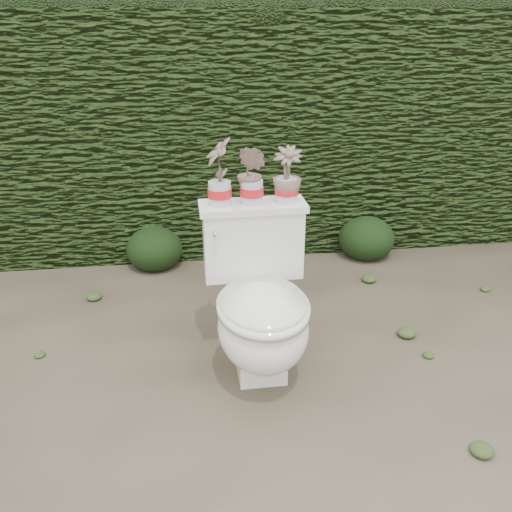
{
  "coord_description": "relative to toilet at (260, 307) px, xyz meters",
  "views": [
    {
      "loc": [
        -0.5,
        -2.32,
        1.61
      ],
      "look_at": [
        -0.19,
        -0.06,
        0.55
      ],
      "focal_mm": 38.0,
      "sensor_mm": 36.0,
      "label": 1
    }
  ],
  "objects": [
    {
      "name": "ground",
      "position": [
        0.19,
        0.2,
        -0.36
      ],
      "size": [
        60.0,
        60.0,
        0.0
      ],
      "primitive_type": "plane",
      "color": "brown",
      "rests_on": "ground"
    },
    {
      "name": "hedge",
      "position": [
        0.19,
        1.8,
        0.44
      ],
      "size": [
        8.0,
        1.0,
        1.6
      ],
      "primitive_type": "cube",
      "color": "#283F15",
      "rests_on": "ground"
    },
    {
      "name": "toilet",
      "position": [
        0.0,
        0.0,
        0.0
      ],
      "size": [
        0.5,
        0.68,
        0.78
      ],
      "rotation": [
        0.0,
        0.0,
        0.01
      ],
      "color": "white",
      "rests_on": "ground"
    },
    {
      "name": "potted_plant_left",
      "position": [
        -0.15,
        0.24,
        0.57
      ],
      "size": [
        0.12,
        0.17,
        0.3
      ],
      "primitive_type": "imported",
      "rotation": [
        0.0,
        0.0,
        4.84
      ],
      "color": "#277524",
      "rests_on": "toilet"
    },
    {
      "name": "potted_plant_center",
      "position": [
        -0.01,
        0.24,
        0.55
      ],
      "size": [
        0.18,
        0.18,
        0.26
      ],
      "primitive_type": "imported",
      "rotation": [
        0.0,
        0.0,
        5.37
      ],
      "color": "#277524",
      "rests_on": "toilet"
    },
    {
      "name": "potted_plant_right",
      "position": [
        0.16,
        0.24,
        0.54
      ],
      "size": [
        0.17,
        0.17,
        0.24
      ],
      "primitive_type": "imported",
      "rotation": [
        0.0,
        0.0,
        6.02
      ],
      "color": "#277524",
      "rests_on": "toilet"
    },
    {
      "name": "liriope_clump_1",
      "position": [
        -0.54,
        1.27,
        -0.2
      ],
      "size": [
        0.38,
        0.38,
        0.3
      ],
      "primitive_type": "ellipsoid",
      "color": "black",
      "rests_on": "ground"
    },
    {
      "name": "liriope_clump_2",
      "position": [
        0.93,
        1.23,
        -0.2
      ],
      "size": [
        0.39,
        0.39,
        0.31
      ],
      "primitive_type": "ellipsoid",
      "color": "black",
      "rests_on": "ground"
    }
  ]
}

